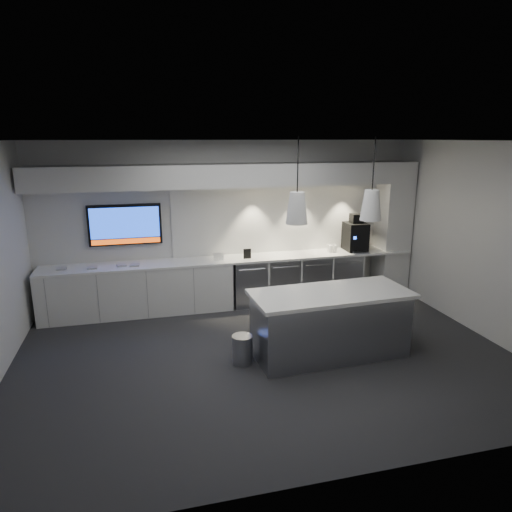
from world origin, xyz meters
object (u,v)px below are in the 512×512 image
object	(u,v)px
island	(330,323)
coffee_machine	(355,235)
wall_tv	(125,225)
bin	(242,349)

from	to	relation	value
island	coffee_machine	bearing A→B (deg)	54.57
wall_tv	coffee_machine	size ratio (longest dim) A/B	1.74
island	coffee_machine	world-z (taller)	coffee_machine
wall_tv	island	world-z (taller)	wall_tv
bin	coffee_machine	world-z (taller)	coffee_machine
coffee_machine	bin	bearing A→B (deg)	-138.19
island	coffee_machine	size ratio (longest dim) A/B	3.18
wall_tv	coffee_machine	world-z (taller)	wall_tv
bin	island	bearing A→B (deg)	-2.35
wall_tv	island	bearing A→B (deg)	-42.93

